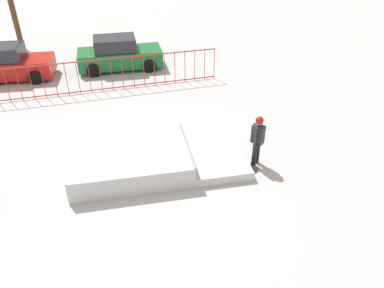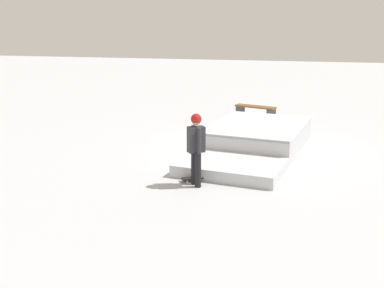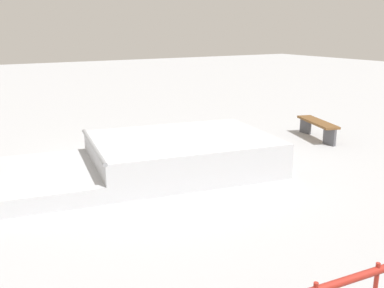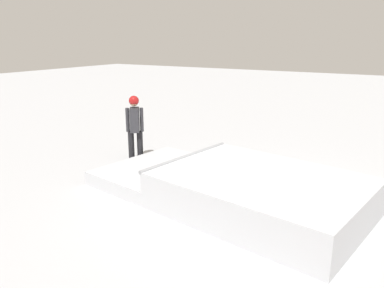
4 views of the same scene
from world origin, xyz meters
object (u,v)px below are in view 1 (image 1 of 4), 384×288
(skate_ramp, at_px, (146,160))
(skateboard, at_px, (246,165))
(parked_car_green, at_px, (119,54))
(skater, at_px, (258,137))
(parked_car_red, at_px, (6,64))

(skate_ramp, bearing_deg, skateboard, -9.93)
(skate_ramp, relative_size, skateboard, 7.12)
(skate_ramp, relative_size, parked_car_green, 1.34)
(skater, xyz_separation_m, parked_car_red, (-7.58, 10.36, -0.28))
(skater, xyz_separation_m, skateboard, (-0.33, -0.03, -0.93))
(skateboard, xyz_separation_m, parked_car_green, (-2.01, 9.83, 0.65))
(skateboard, height_order, parked_car_green, parked_car_green)
(skater, distance_m, parked_car_green, 10.08)
(parked_car_red, distance_m, parked_car_green, 5.26)
(parked_car_red, bearing_deg, skater, -41.65)
(parked_car_red, xyz_separation_m, parked_car_green, (5.23, -0.56, 0.00))
(skate_ramp, distance_m, skater, 3.54)
(skateboard, relative_size, parked_car_red, 0.19)
(skateboard, distance_m, parked_car_green, 10.05)
(skate_ramp, distance_m, skateboard, 3.18)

